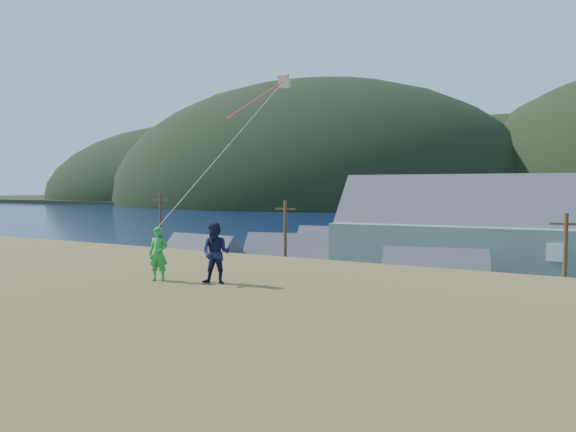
% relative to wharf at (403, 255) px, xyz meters
% --- Properties ---
extents(ground, '(900.00, 900.00, 0.00)m').
position_rel_wharf_xyz_m(ground, '(6.00, -40.00, -0.45)').
color(ground, '#0A1638').
rests_on(ground, ground).
extents(grass_strip, '(110.00, 8.00, 0.10)m').
position_rel_wharf_xyz_m(grass_strip, '(6.00, -42.00, -0.40)').
color(grass_strip, '#4C3D19').
rests_on(grass_strip, ground).
extents(waterfront_lot, '(72.00, 36.00, 0.12)m').
position_rel_wharf_xyz_m(waterfront_lot, '(6.00, -23.00, -0.39)').
color(waterfront_lot, '#28282B').
rests_on(waterfront_lot, ground).
extents(wharf, '(26.00, 14.00, 0.90)m').
position_rel_wharf_xyz_m(wharf, '(0.00, 0.00, 0.00)').
color(wharf, gray).
rests_on(wharf, ground).
extents(far_shore, '(900.00, 320.00, 2.00)m').
position_rel_wharf_xyz_m(far_shore, '(6.00, 290.00, 0.55)').
color(far_shore, black).
rests_on(far_shore, ground).
extents(lodge, '(39.03, 13.19, 13.51)m').
position_rel_wharf_xyz_m(lodge, '(19.01, -20.43, 4.73)').
color(lodge, slate).
rests_on(lodge, waterfront_lot).
extents(shed_teal, '(8.37, 6.15, 6.28)m').
position_rel_wharf_xyz_m(shed_teal, '(-12.63, -29.86, 1.91)').
color(shed_teal, '#327570').
rests_on(shed_teal, waterfront_lot).
extents(shed_palegreen_near, '(9.92, 7.48, 6.42)m').
position_rel_wharf_xyz_m(shed_palegreen_near, '(-4.51, -25.80, 1.98)').
color(shed_palegreen_near, gray).
rests_on(shed_palegreen_near, waterfront_lot).
extents(shed_white, '(8.76, 6.58, 6.35)m').
position_rel_wharf_xyz_m(shed_white, '(10.92, -30.95, 1.99)').
color(shed_white, silver).
rests_on(shed_white, waterfront_lot).
extents(shed_palegreen_far, '(10.49, 7.00, 6.55)m').
position_rel_wharf_xyz_m(shed_palegreen_far, '(-3.07, -16.35, 2.06)').
color(shed_palegreen_far, gray).
rests_on(shed_palegreen_far, waterfront_lot).
extents(utility_poles, '(29.37, 0.24, 9.41)m').
position_rel_wharf_xyz_m(utility_poles, '(3.51, -38.50, 4.14)').
color(utility_poles, '#47331E').
rests_on(utility_poles, waterfront_lot).
extents(parked_cars, '(25.33, 12.39, 1.50)m').
position_rel_wharf_xyz_m(parked_cars, '(-3.28, -18.31, 0.37)').
color(parked_cars, white).
rests_on(parked_cars, waterfront_lot).
extents(kite_flyer_green, '(0.67, 0.54, 1.61)m').
position_rel_wharf_xyz_m(kite_flyer_green, '(8.83, -58.91, 7.55)').
color(kite_flyer_green, green).
rests_on(kite_flyer_green, hillside).
extents(kite_flyer_navy, '(1.01, 0.88, 1.77)m').
position_rel_wharf_xyz_m(kite_flyer_navy, '(10.63, -58.51, 7.64)').
color(kite_flyer_navy, '#151A3C').
rests_on(kite_flyer_navy, hillside).
extents(kite_rig, '(0.88, 4.17, 9.70)m').
position_rel_wharf_xyz_m(kite_rig, '(8.70, -51.37, 13.81)').
color(kite_rig, beige).
rests_on(kite_rig, ground).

